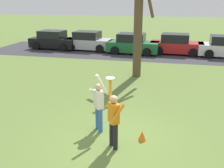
# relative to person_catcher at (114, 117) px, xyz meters

# --- Properties ---
(ground_plane) EXTENTS (120.00, 120.00, 0.00)m
(ground_plane) POSITION_rel_person_catcher_xyz_m (-0.05, 0.41, -0.98)
(ground_plane) COLOR olive
(person_catcher) EXTENTS (0.54, 0.58, 2.08)m
(person_catcher) POSITION_rel_person_catcher_xyz_m (0.00, 0.00, 0.00)
(person_catcher) COLOR black
(person_catcher) RESTS_ON ground_plane
(person_defender) EXTENTS (0.63, 0.66, 2.04)m
(person_defender) POSITION_rel_person_catcher_xyz_m (-0.69, 0.91, -0.00)
(person_defender) COLOR #3366B7
(person_defender) RESTS_ON ground_plane
(frisbee_disc) EXTENTS (0.25, 0.25, 0.02)m
(frisbee_disc) POSITION_rel_person_catcher_xyz_m (-0.14, 0.18, 1.11)
(frisbee_disc) COLOR white
(frisbee_disc) RESTS_ON person_catcher
(parked_car_black) EXTENTS (4.20, 2.24, 1.59)m
(parked_car_black) POSITION_rel_person_catcher_xyz_m (-8.39, 14.19, -0.25)
(parked_car_black) COLOR black
(parked_car_black) RESTS_ON ground_plane
(parked_car_silver) EXTENTS (4.20, 2.24, 1.59)m
(parked_car_silver) POSITION_rel_person_catcher_xyz_m (-5.23, 14.33, -0.25)
(parked_car_silver) COLOR #BCBCC1
(parked_car_silver) RESTS_ON ground_plane
(parked_car_green) EXTENTS (4.20, 2.24, 1.59)m
(parked_car_green) POSITION_rel_person_catcher_xyz_m (-1.33, 13.72, -0.25)
(parked_car_green) COLOR #1E6633
(parked_car_green) RESTS_ON ground_plane
(parked_car_red) EXTENTS (4.20, 2.24, 1.59)m
(parked_car_red) POSITION_rel_person_catcher_xyz_m (2.10, 14.26, -0.25)
(parked_car_red) COLOR red
(parked_car_red) RESTS_ON ground_plane
(parking_strip) EXTENTS (27.49, 6.40, 0.01)m
(parking_strip) POSITION_rel_person_catcher_xyz_m (0.35, 14.09, -0.98)
(parking_strip) COLOR #38383D
(parking_strip) RESTS_ON ground_plane
(bare_tree_tall) EXTENTS (1.73, 1.65, 6.33)m
(bare_tree_tall) POSITION_rel_person_catcher_xyz_m (-0.21, 7.40, 2.36)
(bare_tree_tall) COLOR brown
(bare_tree_tall) RESTS_ON ground_plane
(field_cone_orange) EXTENTS (0.26, 0.26, 0.32)m
(field_cone_orange) POSITION_rel_person_catcher_xyz_m (0.79, 0.55, -0.82)
(field_cone_orange) COLOR orange
(field_cone_orange) RESTS_ON ground_plane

